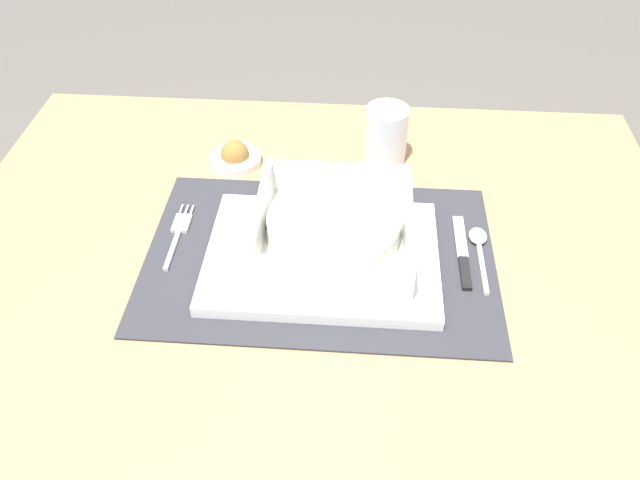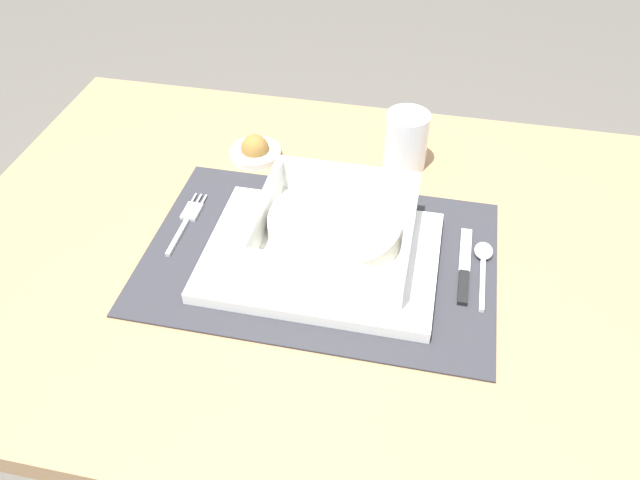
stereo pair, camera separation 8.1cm
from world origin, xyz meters
name	(u,v)px [view 2 (the right image)]	position (x,y,z in m)	size (l,w,h in m)	color
dining_table	(317,300)	(0.00, 0.00, 0.64)	(0.99, 0.72, 0.75)	#A37A51
placemat	(320,256)	(0.01, -0.02, 0.75)	(0.45, 0.30, 0.00)	#2D2D33
serving_plate	(321,256)	(0.01, -0.03, 0.76)	(0.29, 0.21, 0.02)	white
porridge_bowl	(334,230)	(0.03, -0.01, 0.79)	(0.19, 0.19, 0.06)	white
fork	(188,218)	(-0.18, 0.01, 0.75)	(0.02, 0.13, 0.00)	silver
spoon	(483,258)	(0.22, 0.01, 0.76)	(0.02, 0.12, 0.01)	silver
butter_knife	(464,270)	(0.19, -0.01, 0.75)	(0.01, 0.14, 0.01)	black
drinking_glass	(406,142)	(0.09, 0.20, 0.79)	(0.06, 0.06, 0.09)	white
condiment_saucer	(255,151)	(-0.14, 0.18, 0.76)	(0.08, 0.08, 0.04)	white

